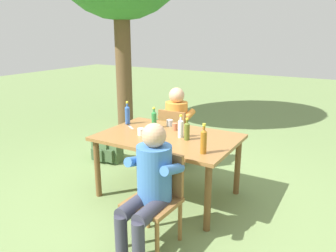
{
  "coord_description": "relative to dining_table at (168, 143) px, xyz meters",
  "views": [
    {
      "loc": [
        1.83,
        -3.15,
        1.95
      ],
      "look_at": [
        0.0,
        0.0,
        0.88
      ],
      "focal_mm": 34.87,
      "sensor_mm": 36.0,
      "label": 1
    }
  ],
  "objects": [
    {
      "name": "backpack_by_near_side",
      "position": [
        -1.44,
        0.45,
        -0.48
      ],
      "size": [
        0.3,
        0.25,
        0.4
      ],
      "color": "#47663D",
      "rests_on": "ground_plane"
    },
    {
      "name": "person_in_plaid_shirt",
      "position": [
        -0.36,
        0.94,
        -0.02
      ],
      "size": [
        0.47,
        0.61,
        1.18
      ],
      "color": "orange",
      "rests_on": "ground_plane"
    },
    {
      "name": "cup_terracotta",
      "position": [
        -0.04,
        0.24,
        0.13
      ],
      "size": [
        0.07,
        0.07,
        0.09
      ],
      "primitive_type": "cylinder",
      "color": "#BC6B47",
      "rests_on": "dining_table"
    },
    {
      "name": "chair_near_right",
      "position": [
        0.36,
        -0.83,
        -0.19
      ],
      "size": [
        0.46,
        0.46,
        0.87
      ],
      "color": "olive",
      "rests_on": "ground_plane"
    },
    {
      "name": "cup_steel",
      "position": [
        -0.19,
        0.37,
        0.13
      ],
      "size": [
        0.08,
        0.08,
        0.08
      ],
      "primitive_type": "cylinder",
      "color": "#B2B7BC",
      "rests_on": "dining_table"
    },
    {
      "name": "bottle_clear",
      "position": [
        0.15,
        0.03,
        0.2
      ],
      "size": [
        0.06,
        0.06,
        0.27
      ],
      "color": "white",
      "rests_on": "dining_table"
    },
    {
      "name": "ground_plane",
      "position": [
        0.0,
        0.0,
        -0.68
      ],
      "size": [
        24.0,
        24.0,
        0.0
      ],
      "primitive_type": "plane",
      "color": "#6B844C"
    },
    {
      "name": "table_knife",
      "position": [
        -0.62,
        0.09,
        0.09
      ],
      "size": [
        0.21,
        0.16,
        0.01
      ],
      "color": "silver",
      "rests_on": "dining_table"
    },
    {
      "name": "bottle_blue",
      "position": [
        -0.72,
        0.18,
        0.22
      ],
      "size": [
        0.06,
        0.06,
        0.3
      ],
      "color": "#2D56A3",
      "rests_on": "dining_table"
    },
    {
      "name": "bottle_green",
      "position": [
        -0.32,
        0.2,
        0.2
      ],
      "size": [
        0.06,
        0.06,
        0.27
      ],
      "color": "#287A38",
      "rests_on": "dining_table"
    },
    {
      "name": "chair_far_left",
      "position": [
        -0.36,
        0.83,
        -0.19
      ],
      "size": [
        0.45,
        0.45,
        0.87
      ],
      "color": "olive",
      "rests_on": "ground_plane"
    },
    {
      "name": "bottle_amber",
      "position": [
        0.59,
        -0.31,
        0.22
      ],
      "size": [
        0.06,
        0.06,
        0.31
      ],
      "color": "#996019",
      "rests_on": "dining_table"
    },
    {
      "name": "person_in_white_shirt",
      "position": [
        0.36,
        -0.94,
        -0.02
      ],
      "size": [
        0.47,
        0.61,
        1.18
      ],
      "color": "#3D70B2",
      "rests_on": "ground_plane"
    },
    {
      "name": "cup_white",
      "position": [
        -0.29,
        -0.13,
        0.13
      ],
      "size": [
        0.08,
        0.08,
        0.08
      ],
      "primitive_type": "cylinder",
      "color": "white",
      "rests_on": "dining_table"
    },
    {
      "name": "dining_table",
      "position": [
        0.0,
        0.0,
        0.0
      ],
      "size": [
        1.6,
        1.07,
        0.76
      ],
      "color": "olive",
      "rests_on": "ground_plane"
    },
    {
      "name": "bottle_olive",
      "position": [
        0.26,
        -0.02,
        0.2
      ],
      "size": [
        0.06,
        0.06,
        0.26
      ],
      "color": "#566623",
      "rests_on": "dining_table"
    },
    {
      "name": "backpack_by_far_side",
      "position": [
        -1.27,
        0.47,
        -0.47
      ],
      "size": [
        0.3,
        0.23,
        0.43
      ],
      "color": "#47663D",
      "rests_on": "ground_plane"
    }
  ]
}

